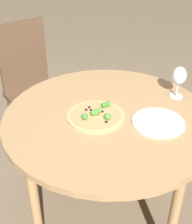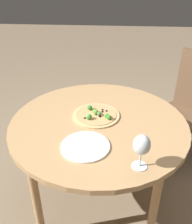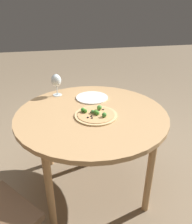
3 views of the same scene
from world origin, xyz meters
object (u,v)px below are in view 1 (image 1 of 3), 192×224
(chair, at_px, (32,84))
(pizza, at_px, (96,115))
(plate_near, at_px, (158,122))
(wine_glass, at_px, (179,76))

(chair, height_order, pizza, chair)
(plate_near, bearing_deg, chair, 138.54)
(pizza, height_order, wine_glass, wine_glass)
(chair, relative_size, wine_glass, 5.06)
(chair, relative_size, plate_near, 3.52)
(pizza, bearing_deg, wine_glass, 28.92)
(chair, xyz_separation_m, pizza, (0.55, -0.73, 0.22))
(wine_glass, distance_m, plate_near, 0.33)
(chair, distance_m, pizza, 0.94)
(chair, bearing_deg, wine_glass, -66.52)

